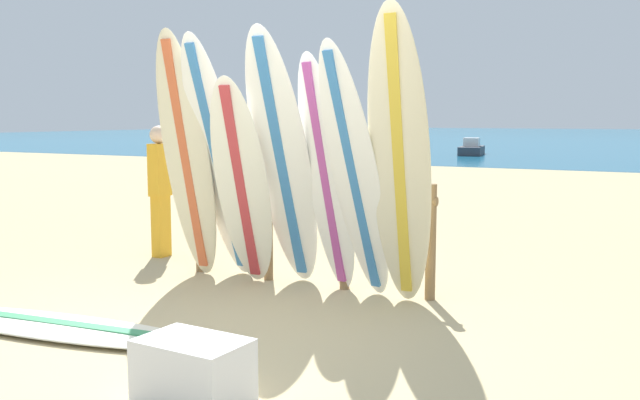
{
  "coord_description": "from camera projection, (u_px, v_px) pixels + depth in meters",
  "views": [
    {
      "loc": [
        2.94,
        -4.01,
        1.58
      ],
      "look_at": [
        -0.21,
        2.05,
        0.78
      ],
      "focal_mm": 39.5,
      "sensor_mm": 36.0,
      "label": 1
    }
  ],
  "objects": [
    {
      "name": "cooler_box",
      "position": [
        193.0,
        371.0,
        3.91
      ],
      "size": [
        0.62,
        0.44,
        0.36
      ],
      "primitive_type": "cube",
      "rotation": [
        0.0,
        0.0,
        -0.06
      ],
      "color": "white",
      "rests_on": "ground"
    },
    {
      "name": "surfboard_leaning_right",
      "position": [
        355.0,
        175.0,
        5.89
      ],
      "size": [
        0.64,
        0.92,
        2.21
      ],
      "color": "white",
      "rests_on": "ground"
    },
    {
      "name": "surfboard_leaning_left",
      "position": [
        219.0,
        161.0,
        6.66
      ],
      "size": [
        0.53,
        0.91,
        2.34
      ],
      "color": "white",
      "rests_on": "ground"
    },
    {
      "name": "beachgoer_standing",
      "position": [
        160.0,
        185.0,
        7.94
      ],
      "size": [
        0.2,
        0.24,
        1.49
      ],
      "color": "gold",
      "rests_on": "ground"
    },
    {
      "name": "surfboard_leaning_center_right",
      "position": [
        327.0,
        176.0,
        6.18
      ],
      "size": [
        0.58,
        0.7,
        2.14
      ],
      "color": "white",
      "rests_on": "ground"
    },
    {
      "name": "surfboard_leaning_center",
      "position": [
        283.0,
        162.0,
        6.31
      ],
      "size": [
        0.6,
        1.02,
        2.36
      ],
      "color": "white",
      "rests_on": "ground"
    },
    {
      "name": "surfboard_leaning_far_right",
      "position": [
        400.0,
        161.0,
        5.65
      ],
      "size": [
        0.58,
        0.8,
        2.47
      ],
      "color": "beige",
      "rests_on": "ground"
    },
    {
      "name": "small_boat_offshore",
      "position": [
        472.0,
        149.0,
        29.76
      ],
      "size": [
        1.31,
        2.61,
        0.71
      ],
      "color": "#333842",
      "rests_on": "ocean_water"
    },
    {
      "name": "surfboard_rack",
      "position": [
        305.0,
        219.0,
        6.63
      ],
      "size": [
        2.57,
        0.09,
        1.01
      ],
      "color": "olive",
      "rests_on": "ground"
    },
    {
      "name": "surfboard_lying_on_sand",
      "position": [
        56.0,
        326.0,
        5.23
      ],
      "size": [
        2.78,
        0.86,
        0.08
      ],
      "color": "white",
      "rests_on": "ground"
    },
    {
      "name": "surfboard_leaning_center_left",
      "position": [
        242.0,
        184.0,
        6.43
      ],
      "size": [
        0.61,
        0.77,
        1.95
      ],
      "color": "white",
      "rests_on": "ground"
    },
    {
      "name": "surfboard_leaning_far_left",
      "position": [
        187.0,
        158.0,
        6.74
      ],
      "size": [
        0.55,
        0.69,
        2.4
      ],
      "color": "beige",
      "rests_on": "ground"
    },
    {
      "name": "ground_plane",
      "position": [
        215.0,
        338.0,
        5.07
      ],
      "size": [
        120.0,
        120.0,
        0.0
      ],
      "primitive_type": "plane",
      "color": "tan"
    }
  ]
}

